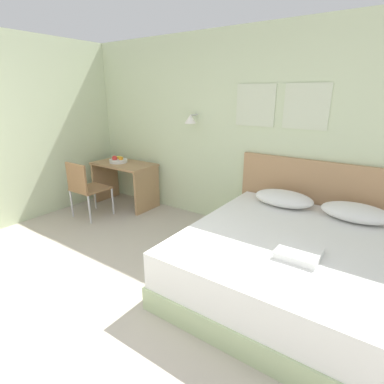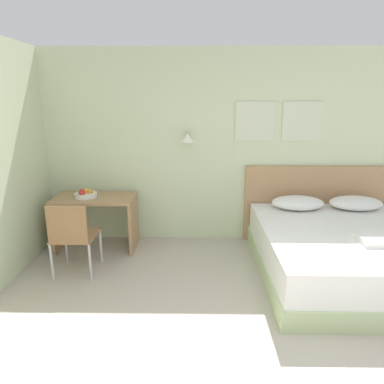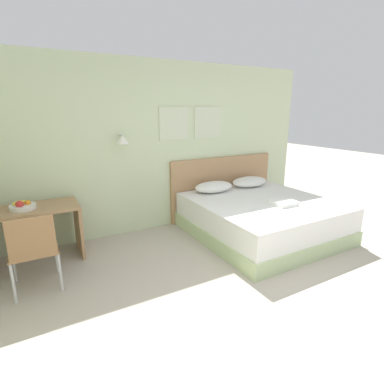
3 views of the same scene
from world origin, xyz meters
TOP-DOWN VIEW (x-y plane):
  - ground_plane at (0.00, 0.00)m, footprint 24.00×24.00m
  - wall_back at (0.01, 2.96)m, footprint 5.83×0.31m
  - bed at (1.31, 1.83)m, footprint 1.99×2.08m
  - headboard at (1.31, 2.90)m, footprint 2.11×0.06m
  - pillow_left at (0.92, 2.61)m, footprint 0.69×0.43m
  - pillow_right at (1.70, 2.61)m, footprint 0.69×0.43m
  - folded_towel_near_foot at (1.43, 1.52)m, footprint 0.34×0.32m
  - desk at (-1.79, 2.58)m, footprint 1.06×0.60m
  - desk_chair at (-1.85, 1.82)m, footprint 0.48×0.48m
  - fruit_bowl at (-1.91, 2.56)m, footprint 0.30×0.30m

SIDE VIEW (x-z plane):
  - ground_plane at x=0.00m, z-range 0.00..0.00m
  - bed at x=1.31m, z-range 0.00..0.56m
  - desk at x=-1.79m, z-range 0.14..0.87m
  - desk_chair at x=-1.85m, z-range 0.08..0.96m
  - headboard at x=1.31m, z-range 0.00..1.09m
  - folded_towel_near_foot at x=1.43m, z-range 0.57..0.63m
  - pillow_left at x=0.92m, z-range 0.57..0.74m
  - pillow_right at x=1.70m, z-range 0.57..0.74m
  - fruit_bowl at x=-1.91m, z-range 0.71..0.83m
  - wall_back at x=0.01m, z-range 0.00..2.65m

